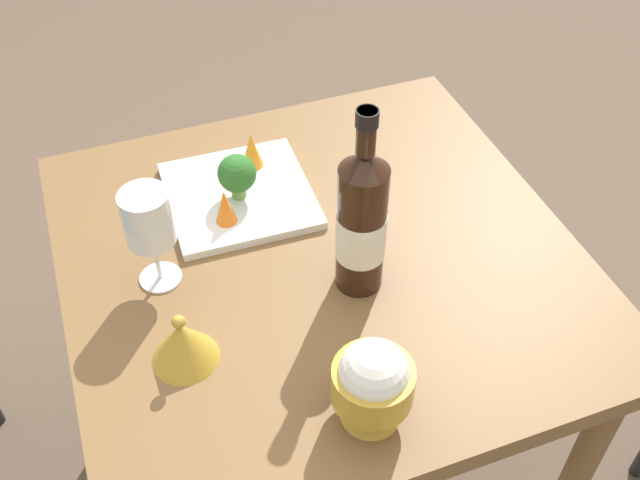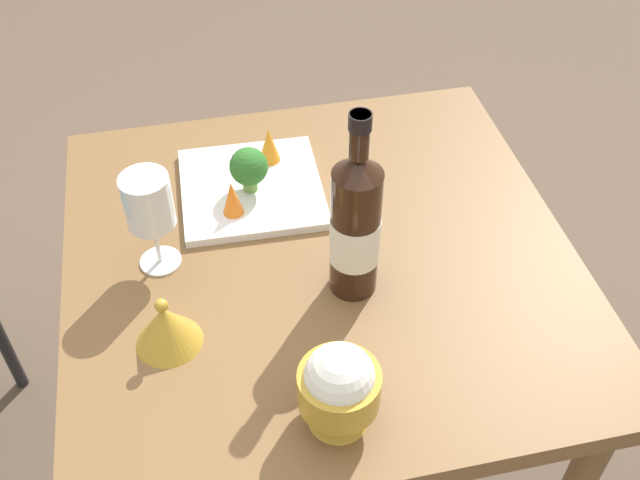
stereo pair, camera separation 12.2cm
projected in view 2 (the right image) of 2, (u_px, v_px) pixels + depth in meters
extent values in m
plane|color=brown|center=(320.00, 472.00, 1.77)|extent=(8.00, 8.00, 0.00)
cube|color=brown|center=(320.00, 261.00, 1.25)|extent=(0.84, 0.84, 0.04)
cylinder|color=brown|center=(433.00, 240.00, 1.82)|extent=(0.05, 0.05, 0.71)
cylinder|color=brown|center=(135.00, 286.00, 1.71)|extent=(0.05, 0.05, 0.71)
cylinder|color=black|center=(355.00, 233.00, 1.11)|extent=(0.08, 0.08, 0.23)
cone|color=black|center=(358.00, 165.00, 1.02)|extent=(0.08, 0.08, 0.03)
cylinder|color=black|center=(360.00, 136.00, 0.98)|extent=(0.03, 0.03, 0.07)
cylinder|color=black|center=(360.00, 122.00, 0.97)|extent=(0.03, 0.03, 0.02)
cylinder|color=silver|center=(355.00, 239.00, 1.12)|extent=(0.08, 0.08, 0.08)
cylinder|color=white|center=(161.00, 261.00, 1.22)|extent=(0.07, 0.07, 0.00)
cylinder|color=white|center=(157.00, 242.00, 1.19)|extent=(0.01, 0.01, 0.08)
cylinder|color=white|center=(148.00, 201.00, 1.13)|extent=(0.08, 0.08, 0.09)
cone|color=gold|center=(338.00, 409.00, 1.00)|extent=(0.08, 0.08, 0.04)
cylinder|color=gold|center=(339.00, 388.00, 0.97)|extent=(0.11, 0.11, 0.05)
sphere|color=white|center=(339.00, 378.00, 0.95)|extent=(0.09, 0.09, 0.09)
cone|color=gold|center=(166.00, 326.00, 1.08)|extent=(0.10, 0.10, 0.07)
sphere|color=gold|center=(161.00, 305.00, 1.05)|extent=(0.02, 0.02, 0.02)
cube|color=white|center=(251.00, 188.00, 1.34)|extent=(0.26, 0.26, 0.02)
cylinder|color=#729E4C|center=(250.00, 183.00, 1.32)|extent=(0.03, 0.03, 0.03)
sphere|color=#2D6B28|center=(249.00, 166.00, 1.29)|extent=(0.07, 0.07, 0.07)
cone|color=orange|center=(232.00, 198.00, 1.26)|extent=(0.04, 0.04, 0.07)
cone|color=orange|center=(269.00, 145.00, 1.37)|extent=(0.04, 0.04, 0.07)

